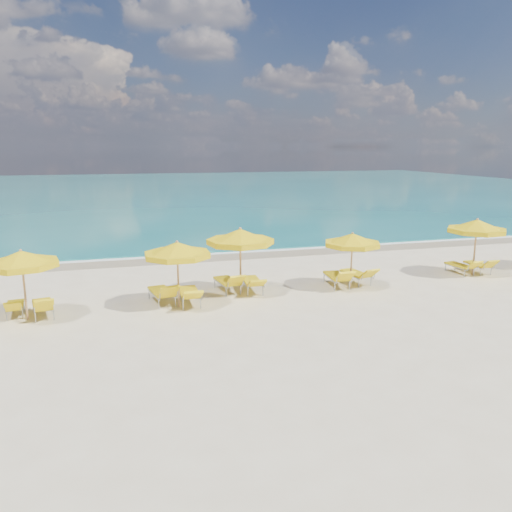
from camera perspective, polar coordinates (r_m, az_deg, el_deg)
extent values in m
plane|color=beige|center=(18.76, 1.24, -4.53)|extent=(120.00, 120.00, 0.00)
cube|color=#126967|center=(65.60, -11.16, 7.37)|extent=(120.00, 80.00, 0.30)
cube|color=tan|center=(25.70, -3.56, 0.10)|extent=(120.00, 2.60, 0.01)
cube|color=white|center=(26.47, -3.93, 0.45)|extent=(120.00, 1.20, 0.03)
cube|color=white|center=(34.60, -16.77, 2.78)|extent=(14.00, 0.36, 0.05)
cube|color=white|center=(43.58, 2.12, 5.17)|extent=(18.00, 0.30, 0.05)
cylinder|color=tan|center=(17.51, -24.96, -3.16)|extent=(0.07, 0.07, 2.23)
cone|color=yellow|center=(17.30, -25.24, -0.17)|extent=(2.68, 2.68, 0.45)
cylinder|color=yellow|center=(17.35, -25.18, -0.87)|extent=(2.70, 2.70, 0.18)
sphere|color=tan|center=(17.26, -25.31, 0.57)|extent=(0.10, 0.10, 0.10)
cylinder|color=tan|center=(17.37, -8.90, -2.20)|extent=(0.07, 0.07, 2.25)
cone|color=yellow|center=(17.16, -9.00, 0.86)|extent=(3.00, 3.00, 0.45)
cylinder|color=yellow|center=(17.20, -8.98, 0.14)|extent=(3.02, 3.02, 0.18)
sphere|color=tan|center=(17.11, -9.03, 1.61)|extent=(0.10, 0.10, 0.10)
cylinder|color=tan|center=(18.67, -1.79, -0.73)|extent=(0.08, 0.08, 2.45)
cone|color=yellow|center=(18.46, -1.81, 2.38)|extent=(2.96, 2.96, 0.49)
cylinder|color=yellow|center=(18.51, -1.80, 1.65)|extent=(2.98, 2.98, 0.20)
sphere|color=tan|center=(18.42, -1.81, 3.14)|extent=(0.11, 0.11, 0.11)
cylinder|color=tan|center=(19.84, 10.85, -0.61)|extent=(0.07, 0.07, 2.15)
cone|color=yellow|center=(19.66, 10.96, 1.95)|extent=(2.25, 2.25, 0.43)
cylinder|color=yellow|center=(19.70, 10.93, 1.35)|extent=(2.27, 2.27, 0.17)
sphere|color=tan|center=(19.62, 10.98, 2.58)|extent=(0.10, 0.10, 0.10)
cylinder|color=tan|center=(23.43, 23.73, 0.84)|extent=(0.07, 0.07, 2.39)
cone|color=yellow|center=(23.26, 23.94, 3.26)|extent=(3.09, 3.09, 0.48)
cylinder|color=yellow|center=(23.30, 23.89, 2.69)|extent=(3.12, 3.12, 0.19)
sphere|color=tan|center=(23.23, 24.00, 3.85)|extent=(0.11, 0.11, 0.11)
cube|color=yellow|center=(18.40, -25.83, -5.07)|extent=(0.64, 1.20, 0.07)
cube|color=yellow|center=(17.61, -26.02, -5.21)|extent=(0.56, 0.50, 0.41)
cube|color=yellow|center=(17.93, -23.21, -5.10)|extent=(0.82, 1.39, 0.08)
cube|color=yellow|center=(17.04, -23.08, -5.20)|extent=(0.66, 0.59, 0.49)
cube|color=yellow|center=(18.13, -10.77, -4.00)|extent=(0.89, 1.52, 0.09)
cube|color=yellow|center=(17.19, -9.94, -4.04)|extent=(0.72, 0.64, 0.53)
cube|color=yellow|center=(17.89, -7.68, -4.09)|extent=(0.65, 1.45, 0.09)
cube|color=yellow|center=(16.88, -7.23, -4.43)|extent=(0.65, 0.63, 0.44)
cube|color=yellow|center=(19.26, -3.36, -2.85)|extent=(0.82, 1.47, 0.09)
cube|color=yellow|center=(18.36, -2.34, -2.85)|extent=(0.69, 0.61, 0.52)
cube|color=yellow|center=(19.26, -0.50, -2.83)|extent=(0.70, 1.42, 0.09)
cube|color=yellow|center=(18.30, 0.13, -3.11)|extent=(0.65, 0.64, 0.40)
cube|color=yellow|center=(20.19, 9.14, -2.25)|extent=(0.76, 1.48, 0.09)
cube|color=yellow|center=(19.25, 10.12, -2.31)|extent=(0.68, 0.62, 0.51)
cube|color=yellow|center=(20.81, 11.24, -1.93)|extent=(0.81, 1.45, 0.08)
cube|color=yellow|center=(20.03, 12.83, -1.97)|extent=(0.69, 0.65, 0.46)
cube|color=yellow|center=(23.69, 22.18, -0.98)|extent=(0.68, 1.30, 0.08)
cube|color=yellow|center=(23.07, 23.66, -0.96)|extent=(0.60, 0.55, 0.43)
cube|color=yellow|center=(24.25, 23.95, -0.84)|extent=(0.59, 1.25, 0.08)
cube|color=yellow|center=(23.57, 25.21, -0.84)|extent=(0.57, 0.51, 0.43)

